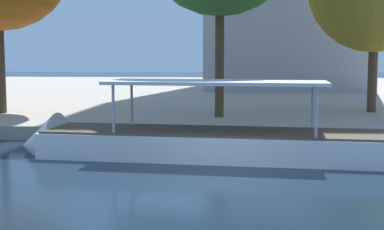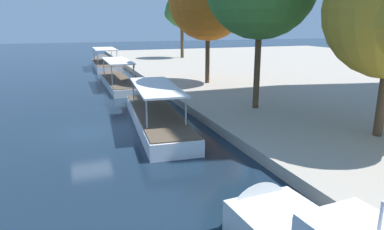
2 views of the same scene
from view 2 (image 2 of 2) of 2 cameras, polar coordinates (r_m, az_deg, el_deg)
name	(u,v)px [view 2 (image 2 of 2)]	position (r m, az deg, el deg)	size (l,w,h in m)	color
ground_plane	(89,133)	(22.87, -16.48, -2.89)	(220.00, 220.00, 0.00)	#142333
tour_boat_0	(105,65)	(56.02, -14.04, 7.87)	(13.46, 3.51, 4.30)	white
tour_boat_1	(117,83)	(39.97, -12.15, 5.21)	(13.88, 2.76, 3.95)	silver
tour_boat_2	(154,117)	(24.37, -6.17, -0.37)	(13.78, 3.80, 3.79)	white
mooring_bollard_0	(134,65)	(49.71, -9.51, 7.99)	(0.30, 0.30, 0.68)	#2D2D33
tree_0	(181,11)	(63.73, -1.80, 16.61)	(5.79, 5.79, 11.10)	#4C3823
tree_4	(211,2)	(36.40, 3.17, 17.97)	(7.93, 7.93, 12.24)	#4C3823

